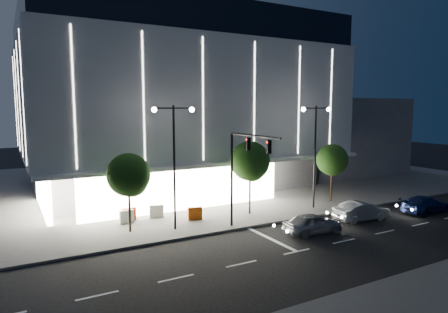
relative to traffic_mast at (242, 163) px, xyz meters
The scene contains 17 objects.
ground 6.12m from the traffic_mast, 106.66° to the right, with size 160.00×160.00×0.00m, color black.
sidewalk_museum 21.62m from the traffic_mast, 79.04° to the left, with size 70.00×40.00×0.15m, color #474747.
museum 19.54m from the traffic_mast, 84.04° to the left, with size 30.00×25.80×18.00m.
annex_building 32.43m from the traffic_mast, 39.57° to the left, with size 16.00×20.00×10.00m, color #4C4C51.
traffic_mast is the anchor object (origin of this frame).
street_lamp_west 4.89m from the traffic_mast, 146.35° to the left, with size 3.16×0.36×9.00m.
street_lamp_east 9.43m from the traffic_mast, 16.48° to the left, with size 3.16×0.36×9.00m.
tree_left 7.95m from the traffic_mast, 152.16° to the left, with size 3.02×3.02×5.72m.
tree_mid 4.82m from the traffic_mast, 50.58° to the left, with size 3.25×3.25×6.15m.
tree_right 12.63m from the traffic_mast, 17.02° to the left, with size 2.91×2.91×5.51m.
car_lead 6.57m from the traffic_mast, 31.22° to the right, with size 1.74×4.31×1.47m, color gray.
car_second 10.94m from the traffic_mast, 10.68° to the right, with size 1.59×4.56×1.50m, color #ACAFB3.
car_third 17.24m from the traffic_mast, ahead, with size 1.98×4.88×1.42m, color navy.
barrier_a 9.96m from the traffic_mast, 134.96° to the left, with size 1.10×0.25×1.00m, color #C5370A.
barrier_b 9.87m from the traffic_mast, 138.66° to the left, with size 1.10×0.25×1.00m, color white.
barrier_c 6.27m from the traffic_mast, 112.82° to the left, with size 1.10×0.25×1.00m, color #CD4C0B.
barrier_d 8.68m from the traffic_mast, 123.39° to the left, with size 1.10×0.25×1.00m, color silver.
Camera 1 is at (-13.45, -20.06, 8.82)m, focal length 32.00 mm.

